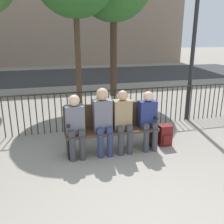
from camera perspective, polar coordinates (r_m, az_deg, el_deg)
name	(u,v)px	position (r m, az deg, el deg)	size (l,w,h in m)	color
park_bench	(111,126)	(4.87, -0.25, -3.16)	(1.80, 0.45, 0.92)	#4C331E
seated_person_0	(75,123)	(4.57, -8.37, -2.54)	(0.34, 0.39, 1.18)	#3D3D42
seated_person_1	(103,118)	(4.64, -2.09, -1.30)	(0.34, 0.39, 1.27)	navy
seated_person_2	(123,118)	(4.75, 2.50, -1.48)	(0.34, 0.39, 1.21)	#3D3D42
seated_person_3	(148,117)	(4.92, 8.23, -1.23)	(0.34, 0.39, 1.16)	#3D3D42
backpack	(165,135)	(5.27, 12.03, -5.25)	(0.26, 0.22, 0.43)	maroon
fence_railing	(97,107)	(5.94, -3.35, 1.25)	(9.01, 0.03, 0.95)	#2D2823
lamp_post	(196,15)	(6.77, 18.70, 20.34)	(0.28, 0.28, 4.08)	black
street_surface	(66,76)	(14.40, -10.40, 8.17)	(24.00, 6.00, 0.01)	#333335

